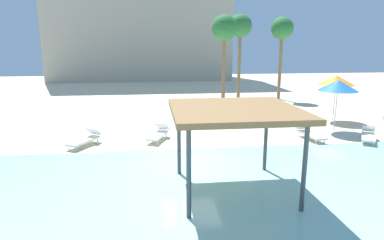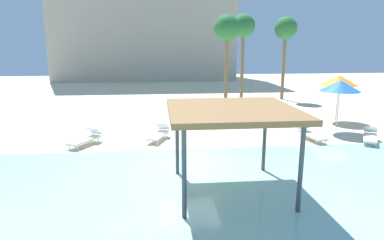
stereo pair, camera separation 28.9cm
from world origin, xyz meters
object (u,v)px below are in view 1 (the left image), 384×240
(beach_umbrella_orange_1, at_px, (336,80))
(lounge_chair_3, at_px, (309,133))
(lounge_chair_1, at_px, (86,139))
(palm_tree_1, at_px, (224,30))
(palm_tree_3, at_px, (282,31))
(lounge_chair_2, at_px, (159,133))
(beach_umbrella_blue_2, at_px, (338,86))
(lounge_chair_0, at_px, (184,117))
(palm_tree_2, at_px, (240,28))
(shade_pavilion, at_px, (235,113))
(lounge_chair_5, at_px, (368,135))

(beach_umbrella_orange_1, height_order, lounge_chair_3, beach_umbrella_orange_1)
(lounge_chair_1, height_order, lounge_chair_3, same)
(palm_tree_1, bearing_deg, palm_tree_3, 31.20)
(lounge_chair_2, distance_m, lounge_chair_3, 7.77)
(lounge_chair_1, relative_size, lounge_chair_3, 0.98)
(beach_umbrella_blue_2, height_order, lounge_chair_0, beach_umbrella_blue_2)
(beach_umbrella_orange_1, distance_m, palm_tree_3, 9.35)
(beach_umbrella_orange_1, height_order, lounge_chair_0, beach_umbrella_orange_1)
(lounge_chair_0, relative_size, palm_tree_3, 0.27)
(palm_tree_2, bearing_deg, lounge_chair_1, -131.75)
(shade_pavilion, relative_size, beach_umbrella_blue_2, 1.40)
(lounge_chair_5, bearing_deg, palm_tree_3, -148.88)
(shade_pavilion, relative_size, lounge_chair_3, 2.04)
(shade_pavilion, bearing_deg, lounge_chair_1, 134.74)
(beach_umbrella_blue_2, bearing_deg, beach_umbrella_orange_1, 62.13)
(lounge_chair_5, bearing_deg, palm_tree_2, -132.39)
(palm_tree_2, bearing_deg, lounge_chair_2, -122.02)
(lounge_chair_3, bearing_deg, shade_pavilion, -53.39)
(lounge_chair_3, bearing_deg, palm_tree_2, 173.24)
(beach_umbrella_blue_2, bearing_deg, palm_tree_1, 121.42)
(palm_tree_3, bearing_deg, beach_umbrella_orange_1, -88.03)
(lounge_chair_0, xyz_separation_m, lounge_chair_3, (6.08, -4.57, 0.00))
(beach_umbrella_orange_1, xyz_separation_m, lounge_chair_1, (-14.73, -3.66, -2.26))
(palm_tree_1, bearing_deg, palm_tree_2, 56.62)
(beach_umbrella_blue_2, distance_m, palm_tree_3, 11.80)
(shade_pavilion, relative_size, beach_umbrella_orange_1, 1.38)
(beach_umbrella_blue_2, relative_size, palm_tree_2, 0.40)
(palm_tree_2, bearing_deg, palm_tree_1, -123.38)
(beach_umbrella_orange_1, bearing_deg, palm_tree_2, 116.48)
(palm_tree_2, bearing_deg, shade_pavilion, -105.00)
(beach_umbrella_blue_2, xyz_separation_m, palm_tree_2, (-2.77, 10.77, 3.48))
(lounge_chair_0, distance_m, lounge_chair_1, 6.73)
(beach_umbrella_blue_2, bearing_deg, palm_tree_3, 84.74)
(shade_pavilion, relative_size, lounge_chair_5, 2.09)
(lounge_chair_1, distance_m, lounge_chair_5, 14.04)
(beach_umbrella_orange_1, bearing_deg, lounge_chair_0, 176.10)
(beach_umbrella_blue_2, height_order, palm_tree_2, palm_tree_2)
(shade_pavilion, xyz_separation_m, palm_tree_2, (4.77, 17.80, 3.40))
(beach_umbrella_orange_1, distance_m, palm_tree_2, 9.83)
(beach_umbrella_orange_1, height_order, lounge_chair_2, beach_umbrella_orange_1)
(beach_umbrella_orange_1, bearing_deg, palm_tree_1, 139.27)
(shade_pavilion, xyz_separation_m, lounge_chair_3, (5.40, 5.65, -2.32))
(palm_tree_1, bearing_deg, lounge_chair_5, -61.56)
(palm_tree_3, bearing_deg, lounge_chair_1, -139.32)
(lounge_chair_2, relative_size, lounge_chair_3, 1.01)
(shade_pavilion, bearing_deg, beach_umbrella_blue_2, 43.02)
(palm_tree_2, bearing_deg, palm_tree_3, 7.48)
(palm_tree_2, height_order, palm_tree_3, palm_tree_2)
(lounge_chair_2, height_order, palm_tree_3, palm_tree_3)
(lounge_chair_1, relative_size, palm_tree_2, 0.27)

